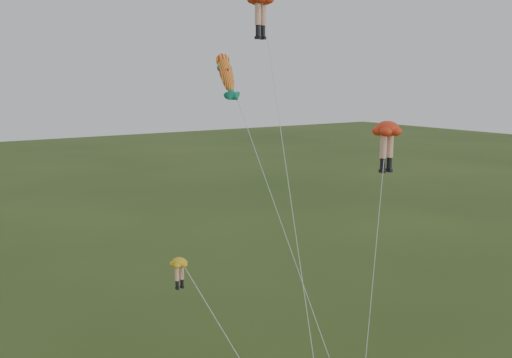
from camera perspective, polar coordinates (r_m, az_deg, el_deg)
legs_kite_red_high at (r=33.08m, az=0.53°, el=16.90°), size 4.55×11.58×21.81m
legs_kite_red_mid at (r=31.17m, az=12.96°, el=4.29°), size 5.67×4.37×14.75m
legs_kite_yellow at (r=24.18m, az=-6.59°, el=-10.25°), size 4.29×5.67×9.63m
fish_kite at (r=35.22m, az=-2.96°, el=10.41°), size 2.03×15.34×18.80m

